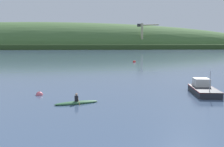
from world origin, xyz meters
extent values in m
cube|color=#314A21|center=(28.87, 219.38, 1.78)|extent=(557.29, 80.41, 3.56)
ellipsoid|color=#476B38|center=(-52.71, 246.96, 0.00)|extent=(446.19, 100.76, 48.99)
sphere|color=#476B38|center=(-41.24, 207.20, 6.67)|extent=(8.89, 8.89, 8.89)
cube|color=#4C4C51|center=(33.01, 205.46, 1.00)|extent=(5.71, 5.71, 2.00)
cylinder|color=#BCB293|center=(33.01, 205.46, 11.51)|extent=(1.90, 1.90, 19.02)
cylinder|color=#BCB293|center=(38.29, 202.43, 19.50)|extent=(13.71, 8.46, 1.05)
cube|color=#333338|center=(30.64, 206.82, 19.50)|extent=(3.43, 3.52, 2.28)
cube|color=#232328|center=(1.46, 23.48, 0.14)|extent=(2.90, 5.25, 0.97)
cone|color=#232328|center=(1.88, 25.93, 0.14)|extent=(1.99, 1.08, 1.88)
cube|color=maroon|center=(1.46, 23.48, 0.59)|extent=(2.94, 5.26, 0.08)
cube|color=silver|center=(1.65, 24.57, 1.04)|extent=(1.75, 1.78, 0.82)
cube|color=#192833|center=(1.77, 25.28, 1.16)|extent=(1.33, 0.28, 0.46)
cylinder|color=#B2B2B7|center=(1.16, 21.74, 1.60)|extent=(0.06, 0.06, 1.93)
ellipsoid|color=#33663D|center=(-11.05, 20.64, 0.07)|extent=(3.80, 1.77, 0.30)
cylinder|color=black|center=(-11.05, 20.64, 0.41)|extent=(0.40, 0.40, 0.55)
sphere|color=tan|center=(-11.05, 20.64, 0.80)|extent=(0.22, 0.22, 0.22)
cylinder|color=olive|center=(-10.86, 20.35, 0.33)|extent=(0.39, 1.21, 0.89)
sphere|color=red|center=(1.84, 65.50, 0.00)|extent=(0.80, 0.80, 0.80)
cylinder|color=black|center=(1.84, 65.50, 0.44)|extent=(0.04, 0.04, 0.08)
sphere|color=#E06675|center=(-14.89, 24.49, 0.00)|extent=(0.70, 0.70, 0.70)
cylinder|color=black|center=(-14.89, 24.49, 0.39)|extent=(0.04, 0.04, 0.08)
camera|label=1|loc=(-9.84, -0.17, 5.13)|focal=40.03mm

